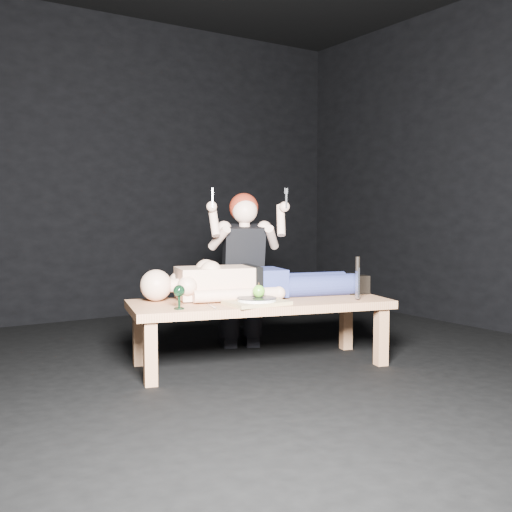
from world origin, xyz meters
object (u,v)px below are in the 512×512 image
object	(u,v)px
lying_man	(260,278)
goblet	(179,297)
serving_tray	(257,303)
carving_knife	(358,278)
table	(260,333)
kneeling_woman	(242,269)

from	to	relation	value
lying_man	goblet	distance (m)	0.75
lying_man	goblet	bearing A→B (deg)	-150.58
serving_tray	goblet	world-z (taller)	goblet
goblet	carving_knife	bearing A→B (deg)	-14.29
serving_tray	table	bearing A→B (deg)	50.77
table	lying_man	world-z (taller)	lying_man
serving_tray	goblet	distance (m)	0.52
goblet	table	bearing A→B (deg)	4.85
lying_man	carving_knife	size ratio (longest dim) A/B	6.06
lying_man	kneeling_woman	world-z (taller)	kneeling_woman
kneeling_woman	carving_knife	xyz separation A→B (m)	(0.38, -0.89, -0.02)
table	serving_tray	distance (m)	0.31
kneeling_woman	goblet	bearing A→B (deg)	-123.25
table	goblet	bearing A→B (deg)	-160.83
table	kneeling_woman	world-z (taller)	kneeling_woman
lying_man	goblet	world-z (taller)	lying_man
lying_man	kneeling_woman	xyz separation A→B (m)	(0.08, 0.39, 0.03)
goblet	carving_knife	xyz separation A→B (m)	(1.19, -0.30, 0.07)
lying_man	kneeling_woman	distance (m)	0.40
lying_man	serving_tray	size ratio (longest dim) A/B	4.71
kneeling_woman	carving_knife	bearing A→B (deg)	-45.54
kneeling_woman	table	bearing A→B (deg)	-87.53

